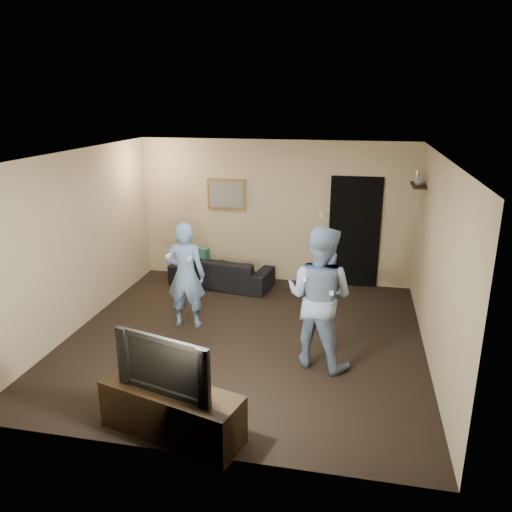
% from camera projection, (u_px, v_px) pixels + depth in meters
% --- Properties ---
extents(ground, '(5.00, 5.00, 0.00)m').
position_uv_depth(ground, '(245.00, 338.00, 7.17)').
color(ground, black).
rests_on(ground, ground).
extents(ceiling, '(5.00, 5.00, 0.04)m').
position_uv_depth(ceiling, '(243.00, 155.00, 6.38)').
color(ceiling, silver).
rests_on(ceiling, wall_back).
extents(wall_back, '(5.00, 0.04, 2.60)m').
position_uv_depth(wall_back, '(275.00, 212.00, 9.11)').
color(wall_back, tan).
rests_on(wall_back, ground).
extents(wall_front, '(5.00, 0.04, 2.60)m').
position_uv_depth(wall_front, '(181.00, 332.00, 4.45)').
color(wall_front, tan).
rests_on(wall_front, ground).
extents(wall_left, '(0.04, 5.00, 2.60)m').
position_uv_depth(wall_left, '(77.00, 241.00, 7.26)').
color(wall_left, tan).
rests_on(wall_left, ground).
extents(wall_right, '(0.04, 5.00, 2.60)m').
position_uv_depth(wall_right, '(437.00, 263.00, 6.30)').
color(wall_right, tan).
rests_on(wall_right, ground).
extents(sofa, '(1.93, 0.99, 0.54)m').
position_uv_depth(sofa, '(221.00, 271.00, 9.11)').
color(sofa, black).
rests_on(sofa, ground).
extents(throw_pillow, '(0.47, 0.27, 0.44)m').
position_uv_depth(throw_pillow, '(198.00, 259.00, 9.13)').
color(throw_pillow, '#1A4E46').
rests_on(throw_pillow, sofa).
extents(painting_frame, '(0.72, 0.05, 0.57)m').
position_uv_depth(painting_frame, '(226.00, 194.00, 9.17)').
color(painting_frame, olive).
rests_on(painting_frame, wall_back).
extents(painting_canvas, '(0.62, 0.01, 0.47)m').
position_uv_depth(painting_canvas, '(226.00, 195.00, 9.15)').
color(painting_canvas, slate).
rests_on(painting_canvas, painting_frame).
extents(doorway, '(0.90, 0.06, 2.00)m').
position_uv_depth(doorway, '(354.00, 233.00, 8.90)').
color(doorway, black).
rests_on(doorway, ground).
extents(light_switch, '(0.08, 0.02, 0.12)m').
position_uv_depth(light_switch, '(321.00, 215.00, 8.92)').
color(light_switch, silver).
rests_on(light_switch, wall_back).
extents(wall_shelf, '(0.20, 0.60, 0.03)m').
position_uv_depth(wall_shelf, '(418.00, 185.00, 7.79)').
color(wall_shelf, black).
rests_on(wall_shelf, wall_right).
extents(shelf_vase, '(0.16, 0.16, 0.16)m').
position_uv_depth(shelf_vase, '(420.00, 180.00, 7.68)').
color(shelf_vase, '#9E9EA3').
rests_on(shelf_vase, wall_shelf).
extents(shelf_figurine, '(0.06, 0.06, 0.18)m').
position_uv_depth(shelf_figurine, '(417.00, 176.00, 8.01)').
color(shelf_figurine, silver).
rests_on(shelf_figurine, wall_shelf).
extents(tv_console, '(1.57, 0.87, 0.53)m').
position_uv_depth(tv_console, '(172.00, 412.00, 5.06)').
color(tv_console, black).
rests_on(tv_console, ground).
extents(television, '(1.08, 0.43, 0.62)m').
position_uv_depth(television, '(169.00, 362.00, 4.89)').
color(television, black).
rests_on(television, tv_console).
extents(wii_player_left, '(0.61, 0.50, 1.60)m').
position_uv_depth(wii_player_left, '(186.00, 275.00, 7.34)').
color(wii_player_left, '#7092C3').
rests_on(wii_player_left, ground).
extents(wii_player_right, '(1.08, 0.96, 1.84)m').
position_uv_depth(wii_player_right, '(319.00, 297.00, 6.23)').
color(wii_player_right, '#839BBE').
rests_on(wii_player_right, ground).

